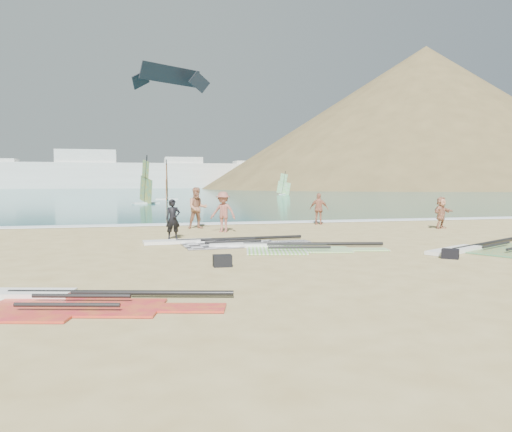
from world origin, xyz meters
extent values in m
plane|color=tan|center=(0.00, 0.00, 0.00)|extent=(300.00, 300.00, 0.00)
cube|color=#0C4D55|center=(0.00, 132.00, 0.00)|extent=(300.00, 240.00, 0.06)
cube|color=white|center=(0.00, 12.30, 0.00)|extent=(300.00, 1.20, 0.04)
cube|color=white|center=(-20.00, 150.00, 4.03)|extent=(160.00, 8.00, 8.00)
cube|color=white|center=(-20.00, 150.00, 6.03)|extent=(18.00, 7.00, 12.00)
cube|color=white|center=(10.00, 150.00, 5.03)|extent=(12.00, 7.00, 10.00)
cube|color=white|center=(35.00, 150.00, 4.53)|extent=(16.00, 7.00, 9.00)
cube|color=white|center=(55.00, 150.00, 5.53)|extent=(10.00, 7.00, 11.00)
cone|color=brown|center=(85.00, 130.00, 0.00)|extent=(143.00, 143.00, 45.00)
cone|color=brown|center=(120.00, 140.00, 0.00)|extent=(70.00, 70.00, 28.00)
cube|color=#29282B|center=(-2.45, 3.51, 0.02)|extent=(2.09, 2.29, 0.04)
cube|color=#29282B|center=(-0.72, 3.63, 0.02)|extent=(1.60, 1.50, 0.04)
cube|color=#29282B|center=(0.68, 3.73, 0.02)|extent=(1.34, 0.74, 0.04)
cylinder|color=black|center=(-1.11, 4.58, 0.10)|extent=(4.96, 0.46, 0.12)
cylinder|color=black|center=(-1.72, 3.94, 0.16)|extent=(2.05, 0.23, 0.09)
cylinder|color=black|center=(-1.67, 3.19, 0.16)|extent=(2.05, 0.23, 0.09)
cube|color=white|center=(-3.48, 4.41, 0.06)|extent=(2.63, 0.88, 0.12)
cube|color=#6FD234|center=(-0.53, 1.73, 0.02)|extent=(2.33, 2.49, 0.04)
cube|color=#6FD234|center=(1.15, 1.37, 0.02)|extent=(1.75, 1.67, 0.04)
cube|color=#6FD234|center=(2.51, 1.08, 0.02)|extent=(1.39, 0.89, 0.04)
cylinder|color=black|center=(1.03, 2.38, 0.10)|extent=(4.84, 1.14, 0.12)
cylinder|color=black|center=(0.28, 1.94, 0.16)|extent=(2.01, 0.51, 0.09)
cylinder|color=black|center=(0.13, 1.21, 0.16)|extent=(2.01, 0.51, 0.09)
cube|color=white|center=(-1.27, 2.87, 0.06)|extent=(2.65, 1.21, 0.12)
cube|color=orange|center=(6.32, -0.40, 0.02)|extent=(2.71, 2.80, 0.04)
cylinder|color=black|center=(7.09, 1.11, 0.10)|extent=(4.40, 2.42, 0.12)
cylinder|color=black|center=(6.80, 0.28, 0.16)|extent=(1.84, 1.03, 0.09)
cube|color=white|center=(5.01, 0.00, 0.06)|extent=(2.60, 1.82, 0.12)
cube|color=red|center=(-6.76, -4.54, 0.02)|extent=(2.18, 2.31, 0.04)
cube|color=red|center=(-5.25, -4.92, 0.02)|extent=(1.63, 1.56, 0.04)
cube|color=red|center=(-4.03, -5.24, 0.02)|extent=(1.27, 0.85, 0.04)
cylinder|color=black|center=(-5.32, -4.00, 0.10)|extent=(4.35, 1.21, 0.11)
cylinder|color=black|center=(-6.01, -4.38, 0.16)|extent=(1.81, 0.53, 0.08)
cylinder|color=black|center=(-6.18, -5.03, 0.16)|extent=(1.81, 0.53, 0.08)
cube|color=white|center=(-7.39, -3.47, 0.06)|extent=(2.41, 1.19, 0.12)
cube|color=black|center=(-2.76, -0.90, 0.16)|extent=(0.51, 0.38, 0.32)
cube|color=black|center=(4.07, -1.12, 0.14)|extent=(0.58, 0.56, 0.29)
imported|color=black|center=(-3.59, 5.88, 0.79)|extent=(0.62, 0.44, 1.59)
imported|color=#AE7355|center=(-2.12, 10.08, 1.00)|extent=(1.01, 0.80, 2.00)
imported|color=#975547|center=(-1.19, 8.13, 0.92)|extent=(1.37, 1.20, 1.83)
imported|color=#B76F52|center=(4.42, 10.80, 0.83)|extent=(1.05, 0.85, 1.67)
imported|color=tan|center=(9.39, 7.30, 0.78)|extent=(1.50, 1.04, 1.56)
cube|color=white|center=(-4.07, 36.76, 0.11)|extent=(2.79, 1.69, 0.16)
cube|color=#FFA307|center=(-4.07, 36.76, 1.42)|extent=(1.23, 3.10, 2.93)
cube|color=#FFA307|center=(-4.07, 36.76, 3.43)|extent=(0.72, 1.75, 2.04)
cylinder|color=black|center=(-4.07, 36.76, 2.54)|extent=(0.44, 0.91, 4.65)
cube|color=white|center=(-1.39, 47.43, 0.11)|extent=(2.79, 1.11, 0.16)
cube|color=#B7162C|center=(-1.39, 47.43, 1.43)|extent=(0.46, 3.31, 2.96)
cube|color=#B7162C|center=(-1.39, 47.43, 3.47)|extent=(0.29, 1.87, 2.06)
cylinder|color=black|center=(-1.39, 47.43, 2.57)|extent=(0.23, 0.94, 4.70)
cube|color=white|center=(19.25, 66.93, 0.09)|extent=(2.02, 2.01, 0.13)
cube|color=green|center=(19.25, 66.93, 1.17)|extent=(1.95, 1.96, 2.41)
cube|color=green|center=(19.25, 66.93, 2.82)|extent=(1.12, 1.12, 1.67)
cylinder|color=black|center=(19.25, 66.93, 2.09)|extent=(0.60, 0.60, 3.82)
cube|color=black|center=(-0.97, 44.93, 14.53)|extent=(7.19, 4.84, 1.88)
cube|color=black|center=(-3.83, 43.22, 13.83)|extent=(2.02, 2.02, 2.39)
cube|color=black|center=(1.90, 46.64, 13.83)|extent=(2.64, 1.32, 2.39)
camera|label=1|loc=(-4.98, -14.06, 2.30)|focal=35.00mm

